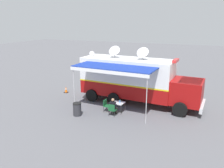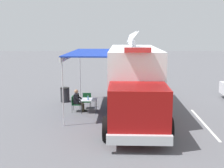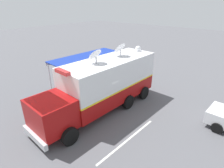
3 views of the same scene
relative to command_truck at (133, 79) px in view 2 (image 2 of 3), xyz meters
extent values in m
plane|color=#5B5B60|center=(-0.06, -0.75, -1.95)|extent=(100.00, 100.00, 0.00)
cube|color=silver|center=(-3.30, 1.52, -1.94)|extent=(0.32, 4.80, 0.01)
cube|color=#9E0F0F|center=(-0.06, -0.75, -0.80)|extent=(2.80, 7.30, 1.10)
cube|color=white|center=(-0.06, -0.75, 0.60)|extent=(2.80, 7.30, 1.70)
cube|color=yellow|center=(-0.06, -0.75, -0.25)|extent=(2.82, 7.32, 0.10)
cube|color=#9E0F0F|center=(0.13, 3.90, -0.50)|extent=(2.39, 2.19, 1.70)
cube|color=#28333D|center=(0.14, 4.10, 0.00)|extent=(2.21, 1.56, 0.70)
cube|color=silver|center=(0.18, 5.03, -1.40)|extent=(2.38, 0.30, 0.36)
cylinder|color=black|center=(-1.13, 3.75, -1.45)|extent=(0.34, 1.01, 1.00)
cylinder|color=black|center=(1.37, 3.65, -1.45)|extent=(0.34, 1.01, 1.00)
cylinder|color=black|center=(-1.34, -1.23, -1.45)|extent=(0.34, 1.01, 1.00)
cylinder|color=black|center=(1.16, -1.34, -1.45)|extent=(0.34, 1.01, 1.00)
cylinder|color=black|center=(-1.42, -3.21, -1.45)|extent=(0.34, 1.01, 1.00)
cylinder|color=black|center=(1.08, -3.32, -1.45)|extent=(0.34, 1.01, 1.00)
cube|color=white|center=(-0.06, -0.75, 1.50)|extent=(2.80, 7.30, 0.10)
cube|color=red|center=(0.09, 2.95, 1.67)|extent=(1.11, 0.33, 0.20)
cylinder|color=silver|center=(-0.11, -1.83, 1.78)|extent=(0.10, 0.10, 0.45)
cone|color=silver|center=(0.04, -1.83, 2.18)|extent=(0.75, 0.93, 0.81)
cylinder|color=silver|center=(-0.01, 0.51, 1.78)|extent=(0.10, 0.10, 0.45)
cone|color=silver|center=(0.14, 0.51, 2.18)|extent=(0.75, 0.93, 0.81)
sphere|color=white|center=(-0.20, -3.94, 1.73)|extent=(0.44, 0.44, 0.44)
cube|color=#193399|center=(2.28, -0.85, 1.30)|extent=(2.44, 5.85, 0.06)
cube|color=white|center=(3.34, -0.89, 1.16)|extent=(0.32, 5.76, 0.24)
cylinder|color=silver|center=(3.40, 1.84, -0.32)|extent=(0.05, 0.05, 3.25)
cylinder|color=silver|center=(3.17, -3.61, -0.32)|extent=(0.05, 0.05, 3.25)
cube|color=silver|center=(2.37, -0.46, -1.23)|extent=(0.83, 0.83, 0.03)
cylinder|color=#333338|center=(2.02, -0.08, -1.60)|extent=(0.03, 0.03, 0.70)
cylinder|color=#333338|center=(2.76, -0.11, -1.60)|extent=(0.03, 0.03, 0.70)
cylinder|color=#333338|center=(1.99, -0.82, -1.60)|extent=(0.03, 0.03, 0.70)
cylinder|color=#333338|center=(2.73, -0.85, -1.60)|extent=(0.03, 0.03, 0.70)
cylinder|color=#4C99D8|center=(2.41, -0.33, -1.12)|extent=(0.07, 0.07, 0.20)
cylinder|color=white|center=(2.41, -0.33, -1.01)|extent=(0.04, 0.04, 0.02)
cube|color=#19562D|center=(3.07, -0.58, -1.53)|extent=(0.50, 0.50, 0.04)
cube|color=#19562D|center=(3.29, -0.59, -1.30)|extent=(0.06, 0.48, 0.44)
cylinder|color=#333338|center=(2.84, -0.79, -1.74)|extent=(0.02, 0.02, 0.42)
cylinder|color=#333338|center=(2.86, -0.35, -1.74)|extent=(0.02, 0.02, 0.42)
cylinder|color=#333338|center=(3.28, -0.81, -1.74)|extent=(0.02, 0.02, 0.42)
cylinder|color=#333338|center=(3.30, -0.37, -1.74)|extent=(0.02, 0.02, 0.42)
cube|color=#19562D|center=(2.58, -1.21, -1.53)|extent=(0.50, 0.50, 0.04)
cube|color=#19562D|center=(2.57, -1.43, -1.30)|extent=(0.48, 0.06, 0.44)
cylinder|color=#333338|center=(2.37, -0.98, -1.74)|extent=(0.02, 0.02, 0.42)
cylinder|color=#333338|center=(2.81, -1.00, -1.74)|extent=(0.02, 0.02, 0.42)
cylinder|color=#333338|center=(2.35, -1.42, -1.74)|extent=(0.02, 0.02, 0.42)
cylinder|color=#333338|center=(2.79, -1.44, -1.74)|extent=(0.02, 0.02, 0.42)
cube|color=black|center=(3.07, -0.58, -1.23)|extent=(0.25, 0.37, 0.56)
sphere|color=#A37556|center=(3.07, -0.58, -0.81)|extent=(0.22, 0.22, 0.22)
cylinder|color=black|center=(2.94, -0.81, -1.19)|extent=(0.43, 0.11, 0.34)
cylinder|color=black|center=(2.96, -0.35, -1.19)|extent=(0.43, 0.11, 0.34)
cylinder|color=#383323|center=(2.89, -0.68, -1.51)|extent=(0.39, 0.15, 0.13)
cylinder|color=#383323|center=(2.71, -0.67, -1.74)|extent=(0.11, 0.11, 0.42)
cube|color=black|center=(2.65, -0.66, -1.91)|extent=(0.24, 0.11, 0.07)
cylinder|color=#383323|center=(2.90, -0.48, -1.51)|extent=(0.39, 0.15, 0.13)
cylinder|color=#383323|center=(2.72, -0.47, -1.74)|extent=(0.11, 0.11, 0.42)
cube|color=black|center=(2.66, -0.47, -1.91)|extent=(0.24, 0.11, 0.07)
cylinder|color=#2D2D33|center=(4.06, -2.83, -1.52)|extent=(0.56, 0.56, 0.85)
cylinder|color=black|center=(4.06, -2.83, -1.07)|extent=(0.57, 0.57, 0.06)
cube|color=black|center=(0.01, -6.61, -1.93)|extent=(0.36, 0.36, 0.03)
cone|color=orange|center=(0.01, -6.61, -1.64)|extent=(0.26, 0.26, 0.55)
cylinder|color=white|center=(0.01, -6.61, -1.61)|extent=(0.17, 0.17, 0.06)
camera|label=1|loc=(16.39, 5.29, 4.35)|focal=36.39mm
camera|label=2|loc=(1.23, 14.60, 2.40)|focal=45.45mm
camera|label=3|loc=(-7.78, 8.16, 5.01)|focal=29.20mm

